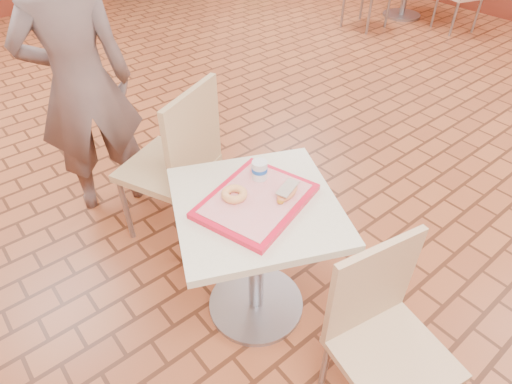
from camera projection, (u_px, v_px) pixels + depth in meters
wainscot_band at (351, 94)px, 2.91m from camera, size 8.00×10.00×1.00m
main_table at (256, 242)px, 1.89m from camera, size 0.66×0.66×0.70m
chair_main_front at (383, 332)px, 1.56m from camera, size 0.45×0.45×0.82m
chair_main_back at (178, 160)px, 2.26m from camera, size 0.58×0.58×0.95m
customer at (81, 85)px, 2.33m from camera, size 0.66×0.52×1.60m
serving_tray at (256, 201)px, 1.74m from camera, size 0.45×0.35×0.03m
ring_donut at (234, 194)px, 1.72m from camera, size 0.12×0.12×0.03m
long_john_donut at (287, 192)px, 1.73m from camera, size 0.14×0.10×0.04m
paper_cup at (260, 170)px, 1.80m from camera, size 0.07×0.07×0.08m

